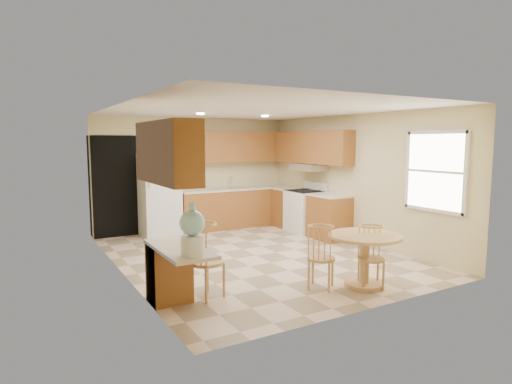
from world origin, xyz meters
TOP-DOWN VIEW (x-y plane):
  - floor at (0.00, 0.00)m, footprint 5.50×5.50m
  - ceiling at (0.00, 0.00)m, footprint 4.50×5.50m
  - wall_back at (0.00, 2.75)m, footprint 4.50×0.02m
  - wall_front at (0.00, -2.75)m, footprint 4.50×0.02m
  - wall_left at (-2.25, 0.00)m, footprint 0.02×5.50m
  - wall_right at (2.25, 0.00)m, footprint 0.02×5.50m
  - doorway at (-1.75, 2.73)m, footprint 0.90×0.02m
  - base_cab_back at (0.88, 2.45)m, footprint 2.75×0.60m
  - counter_back at (0.88, 2.45)m, footprint 2.75×0.63m
  - base_cab_right_a at (1.95, 1.85)m, footprint 0.60×0.59m
  - counter_right_a at (1.95, 1.85)m, footprint 0.63×0.59m
  - base_cab_right_b at (1.95, 0.40)m, footprint 0.60×0.80m
  - counter_right_b at (1.95, 0.40)m, footprint 0.63×0.80m
  - upper_cab_back at (0.88, 2.58)m, footprint 2.75×0.33m
  - upper_cab_right at (2.08, 1.21)m, footprint 0.33×2.42m
  - upper_cab_left at (-2.08, -1.60)m, footprint 0.33×1.40m
  - sink at (0.85, 2.45)m, footprint 0.78×0.44m
  - range_hood at (2.00, 1.18)m, footprint 0.50×0.76m
  - desk_pedestal at (-2.00, -1.32)m, footprint 0.48×0.42m
  - desk_top at (-2.00, -1.70)m, footprint 0.50×1.20m
  - window at (2.23, -1.85)m, footprint 0.06×1.12m
  - can_light_a at (-0.50, 1.20)m, footprint 0.14×0.14m
  - can_light_b at (0.90, 1.20)m, footprint 0.14×0.14m
  - refrigerator at (-0.95, 2.40)m, footprint 0.76×0.74m
  - stove at (1.92, 1.18)m, footprint 0.65×0.76m
  - dining_table at (0.48, -2.12)m, footprint 0.98×0.98m
  - chair_table_a at (-0.07, -1.96)m, footprint 0.38×0.47m
  - chair_table_b at (0.53, -2.28)m, footprint 0.37×0.43m
  - chair_desk at (-1.55, -1.53)m, footprint 0.43×0.55m
  - water_crock at (-2.00, -2.12)m, footprint 0.27×0.27m

SIDE VIEW (x-z plane):
  - floor at x=0.00m, z-range 0.00..0.00m
  - desk_pedestal at x=-2.00m, z-range 0.00..0.72m
  - base_cab_back at x=0.88m, z-range 0.00..0.87m
  - base_cab_right_a at x=1.95m, z-range 0.00..0.87m
  - base_cab_right_b at x=1.95m, z-range 0.00..0.87m
  - stove at x=1.92m, z-range -0.08..1.01m
  - dining_table at x=0.48m, z-range 0.11..0.84m
  - chair_table_b at x=0.53m, z-range 0.09..0.93m
  - chair_table_a at x=-0.07m, z-range 0.09..0.95m
  - chair_desk at x=-1.55m, z-range 0.11..1.07m
  - desk_top at x=-2.00m, z-range 0.73..0.77m
  - refrigerator at x=-0.95m, z-range 0.00..1.72m
  - counter_back at x=0.88m, z-range 0.87..0.91m
  - counter_right_a at x=1.95m, z-range 0.87..0.91m
  - counter_right_b at x=1.95m, z-range 0.87..0.91m
  - sink at x=0.85m, z-range 0.91..0.92m
  - water_crock at x=-2.00m, z-range 0.74..1.31m
  - doorway at x=-1.75m, z-range 0.00..2.10m
  - wall_back at x=0.00m, z-range 0.00..2.50m
  - wall_front at x=0.00m, z-range 0.00..2.50m
  - wall_left at x=-2.25m, z-range 0.00..2.50m
  - wall_right at x=2.25m, z-range 0.00..2.50m
  - range_hood at x=2.00m, z-range 1.35..1.49m
  - window at x=2.23m, z-range 0.85..2.15m
  - upper_cab_back at x=0.88m, z-range 1.50..2.20m
  - upper_cab_right at x=2.08m, z-range 1.50..2.20m
  - upper_cab_left at x=-2.08m, z-range 1.50..2.20m
  - can_light_a at x=-0.50m, z-range 2.48..2.49m
  - can_light_b at x=0.90m, z-range 2.48..2.49m
  - ceiling at x=0.00m, z-range 2.49..2.51m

